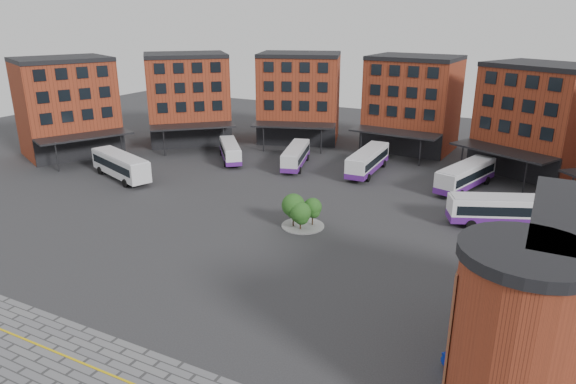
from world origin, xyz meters
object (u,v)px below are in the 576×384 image
at_px(bus_d, 368,161).
at_px(bus_e, 466,175).
at_px(blue_car, 473,375).
at_px(bus_c, 296,156).
at_px(bus_a, 120,164).
at_px(bus_f, 505,210).
at_px(tree_island, 300,210).
at_px(bus_b, 230,151).

xyz_separation_m(bus_d, bus_e, (12.99, -0.92, -0.02)).
bearing_deg(bus_d, blue_car, -64.10).
height_order(bus_c, bus_d, bus_d).
xyz_separation_m(bus_a, bus_d, (28.06, 17.33, -0.21)).
bearing_deg(bus_f, bus_e, -175.02).
height_order(tree_island, bus_c, tree_island).
relative_size(bus_e, blue_car, 2.74).
distance_m(tree_island, bus_b, 27.12).
relative_size(bus_a, bus_d, 1.03).
relative_size(bus_a, blue_car, 2.80).
height_order(bus_d, bus_f, bus_d).
xyz_separation_m(bus_b, blue_car, (39.51, -34.41, -0.80)).
distance_m(bus_a, blue_car, 51.74).
bearing_deg(tree_island, bus_a, 171.82).
height_order(bus_c, bus_e, bus_e).
bearing_deg(bus_b, bus_c, -29.86).
bearing_deg(blue_car, bus_e, 54.50).
xyz_separation_m(tree_island, blue_car, (19.22, -16.43, -1.22)).
bearing_deg(bus_e, bus_d, -167.49).
xyz_separation_m(bus_a, bus_c, (17.95, 15.62, -0.38)).
relative_size(bus_a, bus_f, 1.04).
bearing_deg(bus_d, tree_island, -90.72).
distance_m(bus_d, blue_car, 42.54).
distance_m(bus_b, bus_f, 39.43).
height_order(bus_e, blue_car, bus_e).
distance_m(bus_a, bus_e, 44.21).
relative_size(bus_a, bus_b, 1.32).
distance_m(tree_island, bus_d, 21.40).
distance_m(bus_b, bus_d, 20.37).
distance_m(bus_a, bus_b, 16.06).
bearing_deg(blue_car, bus_d, 71.80).
distance_m(bus_b, bus_e, 33.17).
bearing_deg(bus_a, blue_car, -93.11).
xyz_separation_m(bus_b, bus_f, (38.64, -7.88, 0.23)).
xyz_separation_m(bus_c, bus_e, (23.10, 0.79, 0.16)).
xyz_separation_m(bus_c, blue_car, (29.54, -36.11, -0.88)).
bearing_deg(tree_island, bus_b, 138.45).
bearing_deg(bus_f, bus_d, -144.55).
bearing_deg(bus_f, bus_b, -124.77).
relative_size(bus_a, bus_c, 1.12).
relative_size(bus_e, bus_f, 1.02).
xyz_separation_m(bus_a, bus_f, (46.62, 6.05, -0.23)).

